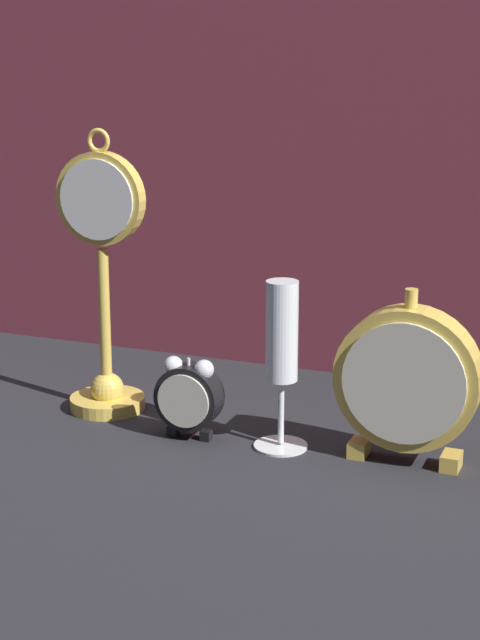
# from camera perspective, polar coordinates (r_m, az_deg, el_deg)

# --- Properties ---
(ground_plane) EXTENTS (4.00, 4.00, 0.00)m
(ground_plane) POSITION_cam_1_polar(r_m,az_deg,el_deg) (1.22, -1.40, -6.96)
(ground_plane) COLOR #232328
(fabric_backdrop_drape) EXTENTS (1.21, 0.01, 0.73)m
(fabric_backdrop_drape) POSITION_cam_1_polar(r_m,az_deg,el_deg) (1.44, 3.71, 11.38)
(fabric_backdrop_drape) COLOR brown
(fabric_backdrop_drape) RESTS_ON ground_plane
(pocket_watch_on_stand) EXTENTS (0.11, 0.09, 0.35)m
(pocket_watch_on_stand) POSITION_cam_1_polar(r_m,az_deg,el_deg) (1.31, -7.30, 1.51)
(pocket_watch_on_stand) COLOR gold
(pocket_watch_on_stand) RESTS_ON ground_plane
(alarm_clock_twin_bell) EXTENTS (0.08, 0.03, 0.10)m
(alarm_clock_twin_bell) POSITION_cam_1_polar(r_m,az_deg,el_deg) (1.24, -2.76, -3.98)
(alarm_clock_twin_bell) COLOR black
(alarm_clock_twin_bell) RESTS_ON ground_plane
(mantel_clock_silver) EXTENTS (0.16, 0.04, 0.20)m
(mantel_clock_silver) POSITION_cam_1_polar(r_m,az_deg,el_deg) (1.17, 8.92, -3.19)
(mantel_clock_silver) COLOR gold
(mantel_clock_silver) RESTS_ON ground_plane
(champagne_flute) EXTENTS (0.06, 0.06, 0.20)m
(champagne_flute) POSITION_cam_1_polar(r_m,az_deg,el_deg) (1.19, 2.24, -1.50)
(champagne_flute) COLOR silver
(champagne_flute) RESTS_ON ground_plane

